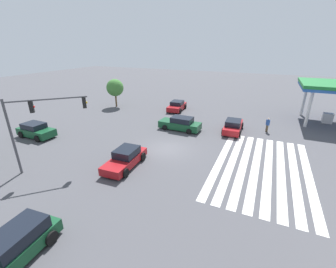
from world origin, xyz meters
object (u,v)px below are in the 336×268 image
Objects in this scene: car_1 at (233,126)px; car_3 at (180,124)px; tree_corner_a at (115,88)px; traffic_signal_mast at (35,119)px; car_5 at (14,247)px; pedestrian at (268,124)px; car_0 at (177,106)px; car_4 at (36,130)px; car_2 at (125,158)px.

car_1 is 0.95× the size of car_3.
car_3 is 1.12× the size of tree_corner_a.
car_5 is at bearing -92.03° from traffic_signal_mast.
car_5 is at bearing -153.10° from tree_corner_a.
traffic_signal_mast is at bearing 138.17° from car_1.
pedestrian is at bearing 0.65° from traffic_signal_mast.
pedestrian is 0.38× the size of tree_corner_a.
tree_corner_a is at bearing -83.11° from car_0.
tree_corner_a is at bearing 64.94° from traffic_signal_mast.
car_5 is 2.67× the size of pedestrian.
pedestrian is at bearing 28.62° from car_4.
car_0 is 26.93m from car_5.
car_5 is at bearing -0.78° from car_2.
traffic_signal_mast reaches higher than car_5.
car_2 is (3.08, -5.55, -3.54)m from traffic_signal_mast.
tree_corner_a is at bearing -51.97° from pedestrian.
tree_corner_a is (2.28, 22.60, 2.09)m from pedestrian.
traffic_signal_mast is 1.26× the size of car_1.
car_3 reaches higher than car_5.
car_0 is 13.52m from pedestrian.
car_2 is at bearing 147.94° from car_1.
tree_corner_a is (15.44, 12.27, 2.35)m from car_2.
pedestrian is (22.56, -10.00, 0.19)m from car_5.
traffic_signal_mast is 22.95m from pedestrian.
car_3 is 2.94× the size of pedestrian.
pedestrian is at bearing 151.57° from car_5.
tree_corner_a reaches higher than car_1.
car_3 is 9.92m from pedestrian.
traffic_signal_mast is at bearing 64.40° from car_3.
tree_corner_a is at bearing 76.76° from car_1.
car_4 is 16.61m from car_5.
car_4 is 14.33m from tree_corner_a.
car_0 is 0.96× the size of car_2.
car_4 is (-16.09, 9.87, 0.08)m from car_0.
traffic_signal_mast is at bearing -31.58° from car_4.
traffic_signal_mast is at bearing -12.79° from car_0.
traffic_signal_mast reaches higher than tree_corner_a.
car_4 is (-8.47, 13.40, 0.02)m from car_3.
traffic_signal_mast is 1.35× the size of tree_corner_a.
car_3 is at bearing 106.21° from car_1.
traffic_signal_mast is at bearing -160.06° from tree_corner_a.
car_0 is 2.68× the size of pedestrian.
traffic_signal_mast is 3.53× the size of pedestrian.
car_3 is (9.77, -1.01, 0.05)m from car_2.
car_0 is 10.23m from tree_corner_a.
pedestrian reaches higher than car_4.
car_1 is (-5.74, -9.27, 0.02)m from car_0.
car_5 is (-9.39, -0.33, 0.07)m from car_2.
car_4 is (1.29, 12.38, 0.07)m from car_2.
car_4 is (-10.35, 19.14, 0.06)m from car_1.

